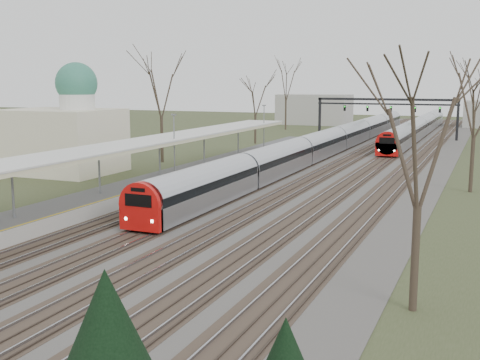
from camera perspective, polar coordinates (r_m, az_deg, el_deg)
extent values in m
cube|color=#474442|center=(64.76, 8.97, 1.66)|extent=(24.00, 160.00, 0.10)
cube|color=#4C3828|center=(66.44, 3.94, 1.98)|extent=(2.60, 160.00, 0.06)
cube|color=gray|center=(66.66, 3.36, 2.07)|extent=(0.07, 160.00, 0.12)
cube|color=gray|center=(66.20, 4.53, 2.01)|extent=(0.07, 160.00, 0.12)
cube|color=#4C3828|center=(65.40, 6.84, 1.82)|extent=(2.60, 160.00, 0.06)
cube|color=gray|center=(65.59, 6.24, 1.92)|extent=(0.07, 160.00, 0.12)
cube|color=gray|center=(65.19, 7.45, 1.85)|extent=(0.07, 160.00, 0.12)
cube|color=#4C3828|center=(64.53, 9.83, 1.65)|extent=(2.60, 160.00, 0.06)
cube|color=gray|center=(64.68, 9.21, 1.75)|extent=(0.07, 160.00, 0.12)
cube|color=gray|center=(64.36, 10.45, 1.67)|extent=(0.07, 160.00, 0.12)
cube|color=#4C3828|center=(63.84, 12.89, 1.47)|extent=(2.60, 160.00, 0.06)
cube|color=gray|center=(63.95, 12.26, 1.57)|extent=(0.07, 160.00, 0.12)
cube|color=gray|center=(63.71, 13.53, 1.49)|extent=(0.07, 160.00, 0.12)
cube|color=#4C3828|center=(63.33, 16.01, 1.28)|extent=(2.60, 160.00, 0.06)
cube|color=gray|center=(63.41, 15.37, 1.38)|extent=(0.07, 160.00, 0.12)
cube|color=gray|center=(63.24, 16.65, 1.30)|extent=(0.07, 160.00, 0.12)
cube|color=#9E9B93|center=(51.69, -5.62, 0.32)|extent=(3.50, 69.00, 1.00)
cylinder|color=slate|center=(35.71, -20.75, -1.05)|extent=(0.14, 0.14, 3.00)
cylinder|color=slate|center=(41.77, -13.20, 0.74)|extent=(0.14, 0.14, 3.00)
cylinder|color=slate|center=(48.39, -7.63, 2.06)|extent=(0.14, 0.14, 3.00)
cylinder|color=slate|center=(55.38, -3.43, 3.03)|extent=(0.14, 0.14, 3.00)
cylinder|color=slate|center=(62.61, -0.18, 3.78)|extent=(0.14, 0.14, 3.00)
cube|color=silver|center=(47.37, -8.28, 3.77)|extent=(4.10, 50.00, 0.12)
cube|color=beige|center=(47.39, -8.28, 3.57)|extent=(4.10, 50.00, 0.25)
cube|color=beige|center=(59.02, -16.56, 3.54)|extent=(10.00, 8.00, 6.00)
cylinder|color=silver|center=(57.52, -15.20, 7.65)|extent=(3.20, 3.20, 2.50)
sphere|color=#2A695A|center=(57.51, -15.25, 8.85)|extent=(3.80, 3.80, 3.80)
cube|color=black|center=(95.92, 7.57, 5.92)|extent=(0.35, 0.35, 6.00)
cube|color=black|center=(92.62, 19.93, 5.33)|extent=(0.35, 0.35, 6.00)
cube|color=black|center=(93.60, 13.71, 7.44)|extent=(21.00, 0.35, 0.35)
cube|color=black|center=(93.62, 13.70, 7.01)|extent=(21.00, 0.25, 0.25)
cube|color=black|center=(94.67, 9.90, 6.73)|extent=(0.32, 0.22, 0.85)
sphere|color=#0CFF19|center=(94.52, 9.89, 6.88)|extent=(0.16, 0.16, 0.16)
cube|color=black|center=(93.94, 11.99, 6.65)|extent=(0.32, 0.22, 0.85)
sphere|color=#0CFF19|center=(93.79, 11.98, 6.80)|extent=(0.16, 0.16, 0.16)
cube|color=black|center=(93.33, 14.12, 6.56)|extent=(0.32, 0.22, 0.85)
sphere|color=#0CFF19|center=(93.19, 14.11, 6.71)|extent=(0.16, 0.16, 0.16)
cube|color=black|center=(92.86, 16.26, 6.45)|extent=(0.32, 0.22, 0.85)
sphere|color=#0CFF19|center=(92.71, 16.26, 6.60)|extent=(0.16, 0.16, 0.16)
cube|color=black|center=(92.51, 18.43, 6.34)|extent=(0.32, 0.22, 0.85)
sphere|color=#0CFF19|center=(92.36, 18.43, 6.49)|extent=(0.16, 0.16, 0.16)
cylinder|color=#2D231C|center=(64.40, -7.42, 3.83)|extent=(0.30, 0.30, 4.95)
cylinder|color=#2D231C|center=(23.39, 16.25, -7.27)|extent=(0.30, 0.30, 4.05)
cylinder|color=#2D231C|center=(49.75, 21.13, 1.42)|extent=(0.30, 0.30, 4.50)
cube|color=#B3B6BE|center=(75.52, 9.11, 3.54)|extent=(2.55, 90.00, 1.60)
cylinder|color=#B3B6BE|center=(75.46, 9.13, 4.03)|extent=(2.60, 89.70, 2.60)
cube|color=black|center=(75.45, 9.13, 4.11)|extent=(2.62, 89.40, 0.55)
cube|color=#BC0D0A|center=(34.14, -9.36, -3.50)|extent=(2.55, 0.50, 1.50)
cylinder|color=#BC0D0A|center=(34.03, -9.35, -2.33)|extent=(2.60, 0.60, 2.60)
cube|color=black|center=(33.75, -9.60, -1.92)|extent=(1.70, 0.12, 0.70)
sphere|color=white|center=(34.45, -10.73, -3.59)|extent=(0.22, 0.22, 0.22)
sphere|color=white|center=(33.56, -8.31, -3.87)|extent=(0.22, 0.22, 0.22)
cube|color=black|center=(75.62, 9.10, 2.84)|extent=(1.80, 89.00, 0.35)
cube|color=#B3B6BE|center=(98.87, 16.58, 4.61)|extent=(2.55, 60.00, 1.60)
cylinder|color=#B3B6BE|center=(98.82, 16.60, 4.99)|extent=(2.60, 59.70, 2.60)
cube|color=black|center=(98.82, 16.60, 5.05)|extent=(2.62, 59.40, 0.55)
cube|color=#BC0D0A|center=(69.36, 13.76, 2.85)|extent=(2.55, 0.50, 1.50)
cylinder|color=#BC0D0A|center=(69.34, 13.79, 3.42)|extent=(2.60, 0.60, 2.60)
cube|color=black|center=(69.04, 13.76, 3.65)|extent=(1.70, 0.12, 0.70)
sphere|color=white|center=(69.31, 13.04, 2.78)|extent=(0.22, 0.22, 0.22)
sphere|color=white|center=(69.05, 14.43, 2.71)|extent=(0.22, 0.22, 0.22)
cube|color=black|center=(98.95, 16.55, 4.08)|extent=(1.80, 59.00, 0.35)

